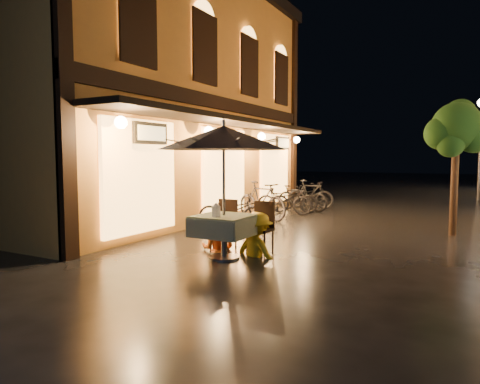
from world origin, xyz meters
The scene contains 16 objects.
ground centered at (0.00, 0.00, 0.00)m, with size 90.00×90.00×0.00m, color black.
west_building centered at (-5.72, 4.00, 3.71)m, with size 5.90×11.40×7.40m.
street_tree centered at (2.41, 4.51, 2.42)m, with size 1.43×1.20×3.15m.
cafe_table centered at (-1.10, 0.03, 0.59)m, with size 0.99×0.99×0.78m.
patio_umbrella centered at (-1.10, 0.03, 2.15)m, with size 2.33×2.33×2.46m.
cafe_chair_left centered at (-1.50, 0.76, 0.54)m, with size 0.42×0.42×0.97m.
cafe_chair_right centered at (-0.70, 0.76, 0.54)m, with size 0.42×0.42×0.97m.
table_lantern centered at (-1.10, -0.23, 0.92)m, with size 0.16×0.16×0.25m.
person_orange centered at (-1.55, 0.56, 0.70)m, with size 0.68×0.53×1.41m, color orange.
person_yellow centered at (-0.69, 0.53, 0.78)m, with size 1.01×0.58×1.56m, color yellow.
bicycle_0 centered at (-2.58, 2.90, 0.45)m, with size 0.60×1.71×0.90m, color black.
bicycle_1 centered at (-2.56, 4.62, 0.56)m, with size 0.52×1.85×1.11m, color black.
bicycle_2 centered at (-2.44, 6.01, 0.46)m, with size 0.62×1.76×0.93m, color black.
bicycle_3 centered at (-2.28, 6.46, 0.45)m, with size 0.42×1.50×0.90m, color black.
bicycle_4 centered at (-2.25, 7.12, 0.49)m, with size 0.65×1.86×0.98m, color black.
bicycle_5 centered at (-2.24, 7.93, 0.50)m, with size 0.47×1.66×1.00m, color black.
Camera 1 is at (2.75, -6.45, 1.81)m, focal length 32.00 mm.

